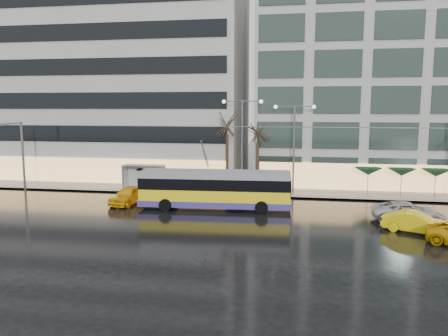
% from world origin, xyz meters
% --- Properties ---
extents(ground, '(140.00, 140.00, 0.00)m').
position_xyz_m(ground, '(0.00, 0.00, 0.00)').
color(ground, black).
rests_on(ground, ground).
extents(sidewalk, '(80.00, 10.00, 0.15)m').
position_xyz_m(sidewalk, '(2.00, 14.00, 0.07)').
color(sidewalk, gray).
rests_on(sidewalk, ground).
extents(kerb, '(80.00, 0.10, 0.15)m').
position_xyz_m(kerb, '(2.00, 9.05, 0.07)').
color(kerb, slate).
rests_on(kerb, ground).
extents(building_left, '(34.00, 14.00, 22.00)m').
position_xyz_m(building_left, '(-16.00, 19.00, 11.15)').
color(building_left, '#A5A39E').
rests_on(building_left, sidewalk).
extents(building_right, '(32.00, 14.00, 25.00)m').
position_xyz_m(building_right, '(19.00, 19.00, 12.65)').
color(building_right, '#A5A39E').
rests_on(building_right, sidewalk).
extents(trolleybus, '(12.64, 5.06, 5.81)m').
position_xyz_m(trolleybus, '(0.60, 3.78, 1.57)').
color(trolleybus, yellow).
rests_on(trolleybus, ground).
extents(catenary, '(42.24, 5.12, 7.00)m').
position_xyz_m(catenary, '(1.00, 7.94, 4.25)').
color(catenary, '#595B60').
rests_on(catenary, ground).
extents(bus_shelter, '(4.20, 1.60, 2.51)m').
position_xyz_m(bus_shelter, '(-8.38, 10.69, 1.96)').
color(bus_shelter, '#595B60').
rests_on(bus_shelter, sidewalk).
extents(street_lamp_near, '(3.96, 0.36, 9.03)m').
position_xyz_m(street_lamp_near, '(2.00, 10.80, 5.99)').
color(street_lamp_near, '#595B60').
rests_on(street_lamp_near, sidewalk).
extents(street_lamp_far, '(3.96, 0.36, 8.53)m').
position_xyz_m(street_lamp_far, '(7.00, 10.80, 5.71)').
color(street_lamp_far, '#595B60').
rests_on(street_lamp_far, sidewalk).
extents(tree_a, '(3.20, 3.20, 8.40)m').
position_xyz_m(tree_a, '(0.50, 11.00, 7.09)').
color(tree_a, black).
rests_on(tree_a, sidewalk).
extents(tree_b, '(3.20, 3.20, 7.70)m').
position_xyz_m(tree_b, '(3.50, 11.20, 6.40)').
color(tree_b, black).
rests_on(tree_b, sidewalk).
extents(parasol_a, '(2.50, 2.50, 2.65)m').
position_xyz_m(parasol_a, '(14.00, 11.00, 2.45)').
color(parasol_a, '#595B60').
rests_on(parasol_a, sidewalk).
extents(parasol_b, '(2.50, 2.50, 2.65)m').
position_xyz_m(parasol_b, '(17.00, 11.00, 2.45)').
color(parasol_b, '#595B60').
rests_on(parasol_b, sidewalk).
extents(parasol_c, '(2.50, 2.50, 2.65)m').
position_xyz_m(parasol_c, '(20.00, 11.00, 2.45)').
color(parasol_c, '#595B60').
rests_on(parasol_c, sidewalk).
extents(taxi_a, '(2.70, 4.89, 1.57)m').
position_xyz_m(taxi_a, '(-7.21, 4.45, 0.79)').
color(taxi_a, '#FFB60D').
rests_on(taxi_a, ground).
extents(taxi_b, '(4.58, 3.14, 1.43)m').
position_xyz_m(taxi_b, '(15.36, -0.89, 0.71)').
color(taxi_b, yellow).
rests_on(taxi_b, ground).
extents(sedan_silver, '(5.31, 2.54, 1.46)m').
position_xyz_m(sedan_silver, '(15.54, 2.09, 0.73)').
color(sedan_silver, silver).
rests_on(sedan_silver, ground).
extents(pedestrian_a, '(1.05, 1.07, 2.19)m').
position_xyz_m(pedestrian_a, '(-4.64, 9.40, 1.64)').
color(pedestrian_a, black).
rests_on(pedestrian_a, sidewalk).
extents(pedestrian_b, '(1.04, 0.89, 1.83)m').
position_xyz_m(pedestrian_b, '(-5.25, 10.23, 1.07)').
color(pedestrian_b, black).
rests_on(pedestrian_b, sidewalk).
extents(pedestrian_c, '(1.18, 1.07, 2.11)m').
position_xyz_m(pedestrian_c, '(-8.64, 11.14, 1.26)').
color(pedestrian_c, black).
rests_on(pedestrian_c, sidewalk).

